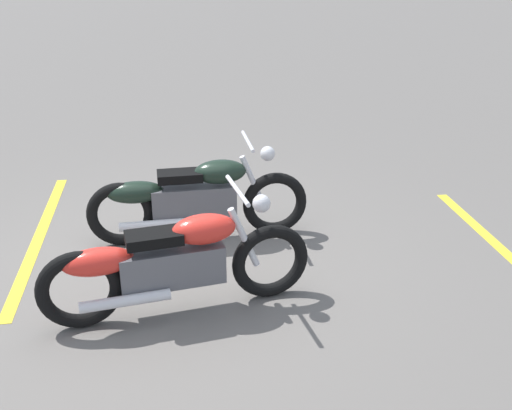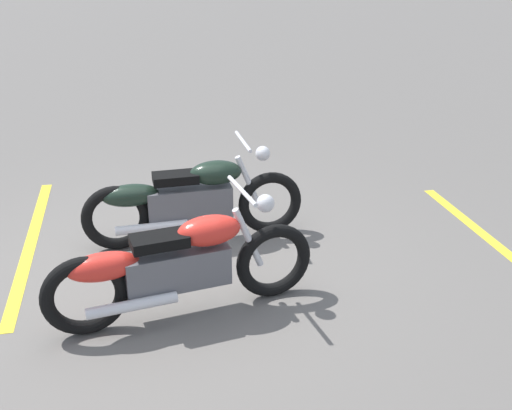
% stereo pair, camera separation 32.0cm
% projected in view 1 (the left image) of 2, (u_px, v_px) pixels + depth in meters
% --- Properties ---
extents(ground_plane, '(60.00, 60.00, 0.00)m').
position_uv_depth(ground_plane, '(165.00, 271.00, 5.63)').
color(ground_plane, '#66605B').
extents(motorcycle_bright_foreground, '(2.19, 0.79, 1.04)m').
position_uv_depth(motorcycle_bright_foreground, '(171.00, 263.00, 4.83)').
color(motorcycle_bright_foreground, black).
rests_on(motorcycle_bright_foreground, ground).
extents(motorcycle_dark_foreground, '(2.23, 0.64, 1.04)m').
position_uv_depth(motorcycle_dark_foreground, '(193.00, 198.00, 6.05)').
color(motorcycle_dark_foreground, black).
rests_on(motorcycle_dark_foreground, ground).
extents(parking_stripe_near, '(0.39, 3.20, 0.01)m').
position_uv_depth(parking_stripe_near, '(40.00, 235.00, 6.30)').
color(parking_stripe_near, yellow).
rests_on(parking_stripe_near, ground).
extents(parking_stripe_mid, '(0.39, 3.20, 0.01)m').
position_uv_depth(parking_stripe_mid, '(511.00, 258.00, 5.85)').
color(parking_stripe_mid, yellow).
rests_on(parking_stripe_mid, ground).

